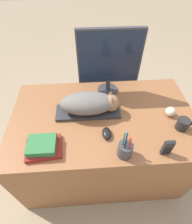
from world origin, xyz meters
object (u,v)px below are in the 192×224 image
(computer_mouse, at_px, (107,133))
(coffee_mug, at_px, (183,124))
(pen_cup, at_px, (125,149))
(book_stack, at_px, (43,146))
(phone, at_px, (167,148))
(monitor, at_px, (110,60))
(baseball, at_px, (170,112))
(cat, at_px, (91,103))
(keyboard, at_px, (88,111))

(computer_mouse, height_order, coffee_mug, coffee_mug)
(pen_cup, height_order, book_stack, pen_cup)
(pen_cup, relative_size, phone, 1.77)
(monitor, bearing_deg, baseball, -35.77)
(baseball, bearing_deg, cat, 173.73)
(keyboard, bearing_deg, baseball, -6.00)
(computer_mouse, bearing_deg, monitor, 82.79)
(monitor, bearing_deg, keyboard, -125.66)
(cat, bearing_deg, book_stack, -136.97)
(coffee_mug, bearing_deg, baseball, 108.16)
(keyboard, relative_size, computer_mouse, 4.71)
(coffee_mug, distance_m, book_stack, 0.91)
(book_stack, bearing_deg, baseball, 14.60)
(monitor, height_order, phone, monitor)
(keyboard, xyz_separation_m, cat, (0.03, -0.00, 0.08))
(monitor, relative_size, computer_mouse, 5.17)
(book_stack, bearing_deg, keyboard, 45.48)
(coffee_mug, distance_m, baseball, 0.13)
(baseball, relative_size, phone, 0.57)
(computer_mouse, relative_size, baseball, 1.40)
(keyboard, relative_size, phone, 3.78)
(pen_cup, relative_size, book_stack, 0.95)
(baseball, relative_size, book_stack, 0.31)
(baseball, bearing_deg, keyboard, 174.00)
(monitor, distance_m, book_stack, 0.73)
(computer_mouse, relative_size, coffee_mug, 0.91)
(pen_cup, xyz_separation_m, baseball, (0.38, 0.29, -0.02))
(baseball, distance_m, book_stack, 0.89)
(coffee_mug, xyz_separation_m, book_stack, (-0.90, -0.10, -0.01))
(keyboard, distance_m, computer_mouse, 0.24)
(pen_cup, bearing_deg, coffee_mug, 22.08)
(monitor, xyz_separation_m, computer_mouse, (-0.06, -0.44, -0.26))
(monitor, xyz_separation_m, baseball, (0.41, -0.30, -0.25))
(cat, bearing_deg, coffee_mug, -16.95)
(cat, height_order, coffee_mug, cat)
(monitor, xyz_separation_m, phone, (0.28, -0.60, -0.22))
(book_stack, bearing_deg, coffee_mug, 6.60)
(coffee_mug, xyz_separation_m, pen_cup, (-0.42, -0.17, 0.01))
(phone, xyz_separation_m, book_stack, (-0.73, 0.07, -0.03))
(monitor, xyz_separation_m, coffee_mug, (0.45, -0.42, -0.24))
(monitor, height_order, baseball, monitor)
(keyboard, height_order, phone, phone)
(cat, relative_size, book_stack, 1.82)
(computer_mouse, xyz_separation_m, pen_cup, (0.09, -0.14, 0.04))
(keyboard, xyz_separation_m, monitor, (0.17, 0.24, 0.27))
(coffee_mug, relative_size, phone, 0.88)
(monitor, distance_m, computer_mouse, 0.52)
(cat, xyz_separation_m, pen_cup, (0.18, -0.35, -0.04))
(cat, distance_m, pen_cup, 0.39)
(monitor, height_order, book_stack, monitor)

